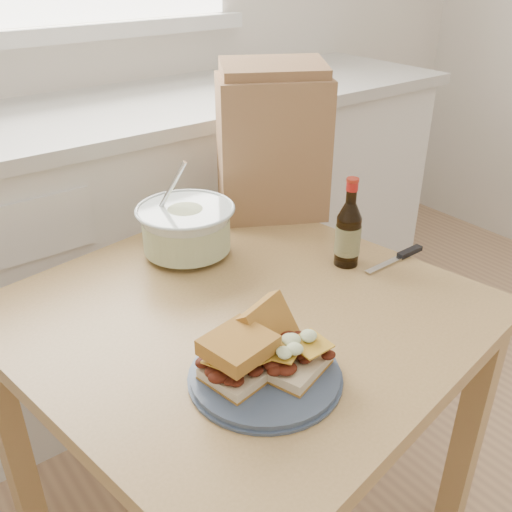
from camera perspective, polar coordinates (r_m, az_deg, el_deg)
cabinet_run at (r=2.01m, az=-12.63°, el=1.35°), size 2.50×0.64×0.94m
dining_table at (r=1.24m, az=-1.45°, el=-9.14°), size 0.99×0.99×0.72m
plate at (r=1.00m, az=0.92°, el=-11.79°), size 0.26×0.26×0.02m
sandwich_left at (r=0.96m, az=-1.75°, el=-10.07°), size 0.12×0.11×0.08m
sandwich_right at (r=0.99m, az=2.82°, el=-9.00°), size 0.14×0.18×0.10m
coleslaw_bowl at (r=1.36m, az=-6.97°, el=2.49°), size 0.23×0.23×0.23m
beer_bottle at (r=1.31m, az=9.21°, el=2.29°), size 0.06×0.06×0.21m
knife at (r=1.40m, az=14.52°, el=0.10°), size 0.19×0.02×0.01m
paper_bag at (r=1.53m, az=1.65°, el=10.78°), size 0.34×0.30×0.37m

